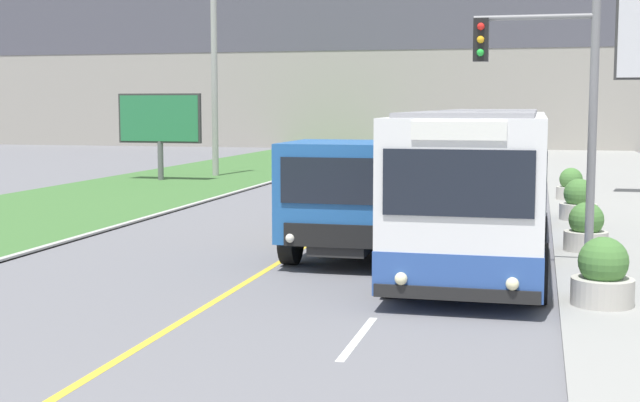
% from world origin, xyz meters
% --- Properties ---
extents(apartment_block_background, '(80.00, 8.04, 20.49)m').
position_xyz_m(apartment_block_background, '(0.00, 64.27, 10.25)').
color(apartment_block_background, gray).
rests_on(apartment_block_background, ground_plane).
extents(city_bus, '(2.72, 13.04, 3.10)m').
position_xyz_m(city_bus, '(3.96, 15.72, 1.58)').
color(city_bus, white).
rests_on(city_bus, ground_plane).
extents(dump_truck, '(2.58, 6.67, 2.48)m').
position_xyz_m(dump_truck, '(1.43, 14.20, 1.26)').
color(dump_truck, black).
rests_on(dump_truck, ground_plane).
extents(car_distant, '(1.80, 4.30, 1.45)m').
position_xyz_m(car_distant, '(1.23, 28.97, 0.69)').
color(car_distant, silver).
rests_on(car_distant, ground_plane).
extents(utility_pole_far, '(1.80, 0.28, 9.31)m').
position_xyz_m(utility_pole_far, '(-9.08, 33.89, 4.71)').
color(utility_pole_far, '#9E9E99').
rests_on(utility_pole_far, ground_plane).
extents(traffic_light_mast, '(2.28, 0.32, 5.23)m').
position_xyz_m(traffic_light_mast, '(5.38, 13.10, 3.36)').
color(traffic_light_mast, slate).
rests_on(traffic_light_mast, ground_plane).
extents(billboard_small, '(3.69, 0.24, 3.70)m').
position_xyz_m(billboard_small, '(-10.53, 31.10, 2.55)').
color(billboard_small, '#59595B').
rests_on(billboard_small, ground_plane).
extents(planter_round_near, '(0.98, 0.98, 1.09)m').
position_xyz_m(planter_round_near, '(6.16, 10.40, 0.55)').
color(planter_round_near, '#B7B2A8').
rests_on(planter_round_near, sidewalk_right).
extents(planter_round_second, '(0.94, 0.94, 1.05)m').
position_xyz_m(planter_round_second, '(6.16, 15.81, 0.54)').
color(planter_round_second, '#B7B2A8').
rests_on(planter_round_second, sidewalk_right).
extents(planter_round_third, '(1.03, 1.03, 1.13)m').
position_xyz_m(planter_round_third, '(6.23, 21.22, 0.57)').
color(planter_round_third, '#B7B2A8').
rests_on(planter_round_third, sidewalk_right).
extents(planter_round_far, '(0.95, 0.95, 1.06)m').
position_xyz_m(planter_round_far, '(6.20, 26.63, 0.54)').
color(planter_round_far, '#B7B2A8').
rests_on(planter_round_far, sidewalk_right).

